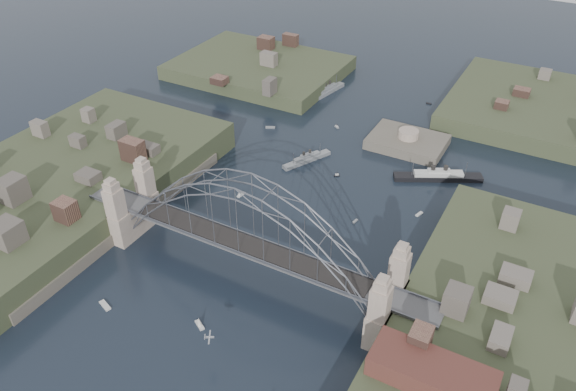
{
  "coord_description": "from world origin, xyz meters",
  "views": [
    {
      "loc": [
        51.28,
        -74.97,
        85.05
      ],
      "look_at": [
        0.0,
        18.0,
        10.0
      ],
      "focal_mm": 35.03,
      "sensor_mm": 36.0,
      "label": 1
    }
  ],
  "objects_px": {
    "wharf_shed": "(432,373)",
    "naval_cruiser_far": "(328,91)",
    "bridge": "(246,230)",
    "fort_island": "(407,147)",
    "naval_cruiser_near": "(307,159)",
    "ocean_liner": "(438,176)"
  },
  "relations": [
    {
      "from": "naval_cruiser_near",
      "to": "naval_cruiser_far",
      "type": "height_order",
      "value": "naval_cruiser_far"
    },
    {
      "from": "bridge",
      "to": "fort_island",
      "type": "distance_m",
      "value": 72.14
    },
    {
      "from": "naval_cruiser_far",
      "to": "ocean_liner",
      "type": "height_order",
      "value": "ocean_liner"
    },
    {
      "from": "fort_island",
      "to": "bridge",
      "type": "bearing_deg",
      "value": -99.73
    },
    {
      "from": "wharf_shed",
      "to": "naval_cruiser_near",
      "type": "xyz_separation_m",
      "value": [
        -54.32,
        61.85,
        -9.26
      ]
    },
    {
      "from": "bridge",
      "to": "naval_cruiser_far",
      "type": "xyz_separation_m",
      "value": [
        -24.89,
        92.05,
        -11.42
      ]
    },
    {
      "from": "fort_island",
      "to": "naval_cruiser_far",
      "type": "relative_size",
      "value": 1.27
    },
    {
      "from": "naval_cruiser_far",
      "to": "bridge",
      "type": "bearing_deg",
      "value": -74.87
    },
    {
      "from": "bridge",
      "to": "fort_island",
      "type": "height_order",
      "value": "bridge"
    },
    {
      "from": "bridge",
      "to": "naval_cruiser_near",
      "type": "height_order",
      "value": "bridge"
    },
    {
      "from": "naval_cruiser_near",
      "to": "naval_cruiser_far",
      "type": "distance_m",
      "value": 46.54
    },
    {
      "from": "fort_island",
      "to": "ocean_liner",
      "type": "distance_m",
      "value": 18.71
    },
    {
      "from": "wharf_shed",
      "to": "naval_cruiser_far",
      "type": "distance_m",
      "value": 126.79
    },
    {
      "from": "fort_island",
      "to": "naval_cruiser_near",
      "type": "height_order",
      "value": "fort_island"
    },
    {
      "from": "naval_cruiser_far",
      "to": "wharf_shed",
      "type": "bearing_deg",
      "value": -56.99
    },
    {
      "from": "fort_island",
      "to": "naval_cruiser_near",
      "type": "xyz_separation_m",
      "value": [
        -22.32,
        -22.15,
        1.08
      ]
    },
    {
      "from": "bridge",
      "to": "fort_island",
      "type": "xyz_separation_m",
      "value": [
        12.0,
        70.0,
        -12.66
      ]
    },
    {
      "from": "bridge",
      "to": "naval_cruiser_far",
      "type": "bearing_deg",
      "value": 105.13
    },
    {
      "from": "fort_island",
      "to": "ocean_liner",
      "type": "height_order",
      "value": "ocean_liner"
    },
    {
      "from": "bridge",
      "to": "naval_cruiser_near",
      "type": "xyz_separation_m",
      "value": [
        -10.32,
        47.85,
        -11.59
      ]
    },
    {
      "from": "bridge",
      "to": "wharf_shed",
      "type": "distance_m",
      "value": 46.23
    },
    {
      "from": "naval_cruiser_far",
      "to": "ocean_liner",
      "type": "distance_m",
      "value": 61.28
    }
  ]
}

